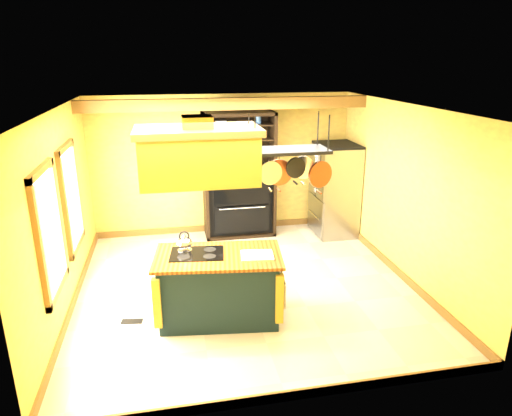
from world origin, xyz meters
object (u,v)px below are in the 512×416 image
object	(u,v)px
hutch	(239,189)
range_hood	(198,154)
kitchen_island	(219,286)
pot_rack	(288,160)
refrigerator	(334,192)

from	to	relation	value
hutch	range_hood	bearing A→B (deg)	-107.72
kitchen_island	pot_rack	size ratio (longest dim) A/B	1.58
refrigerator	hutch	size ratio (longest dim) A/B	0.73
range_hood	refrigerator	xyz separation A→B (m)	(2.79, 2.67, -1.40)
refrigerator	pot_rack	bearing A→B (deg)	-122.13
kitchen_island	refrigerator	world-z (taller)	refrigerator
pot_rack	hutch	distance (m)	3.25
range_hood	refrigerator	bearing A→B (deg)	43.75
kitchen_island	hutch	size ratio (longest dim) A/B	0.73
range_hood	pot_rack	xyz separation A→B (m)	(1.11, -0.00, -0.13)
pot_rack	hutch	bearing A→B (deg)	92.87
refrigerator	hutch	bearing A→B (deg)	169.48
pot_rack	kitchen_island	bearing A→B (deg)	179.93
kitchen_island	pot_rack	distance (m)	1.89
pot_rack	hutch	xyz separation A→B (m)	(-0.15, 3.01, -1.21)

